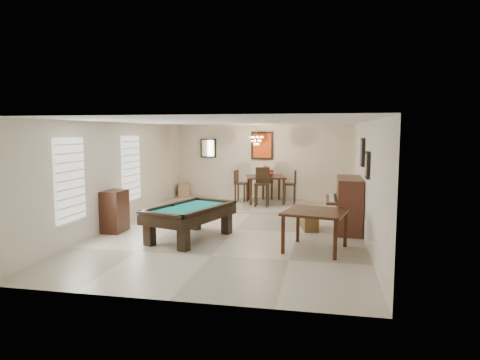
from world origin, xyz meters
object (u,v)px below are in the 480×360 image
(piano_bench, at_px, (309,219))
(pool_table, at_px, (190,223))
(square_table, at_px, (315,230))
(dining_chair_west, at_px, (241,186))
(chandelier, at_px, (256,137))
(dining_table, at_px, (266,187))
(flower_vase, at_px, (266,169))
(dining_chair_north, at_px, (268,184))
(corner_bench, at_px, (184,190))
(upright_piano, at_px, (342,204))
(apothecary_chest, at_px, (115,211))
(dining_chair_east, at_px, (290,187))
(dining_chair_south, at_px, (262,187))

(piano_bench, bearing_deg, pool_table, -148.75)
(pool_table, bearing_deg, square_table, 10.48)
(dining_chair_west, bearing_deg, chandelier, -108.24)
(pool_table, xyz_separation_m, dining_table, (1.06, 4.54, 0.25))
(flower_vase, distance_m, dining_chair_north, 0.93)
(dining_table, height_order, corner_bench, dining_table)
(square_table, relative_size, dining_chair_north, 1.18)
(pool_table, xyz_separation_m, flower_vase, (1.06, 4.54, 0.85))
(upright_piano, xyz_separation_m, piano_bench, (-0.80, 0.01, -0.40))
(piano_bench, distance_m, chandelier, 3.81)
(piano_bench, relative_size, apothecary_chest, 0.88)
(chandelier, bearing_deg, upright_piano, -47.40)
(dining_chair_west, xyz_separation_m, chandelier, (0.53, -0.24, 1.57))
(pool_table, xyz_separation_m, piano_bench, (2.54, 1.54, -0.11))
(piano_bench, xyz_separation_m, dining_table, (-1.48, 3.00, 0.36))
(piano_bench, bearing_deg, dining_chair_west, 127.20)
(upright_piano, distance_m, dining_chair_west, 4.30)
(flower_vase, distance_m, dining_chair_east, 0.95)
(pool_table, distance_m, dining_chair_north, 5.36)
(dining_table, distance_m, chandelier, 1.64)
(dining_chair_south, xyz_separation_m, dining_chair_east, (0.78, 0.72, -0.06))
(square_table, bearing_deg, corner_bench, 129.61)
(dining_chair_east, bearing_deg, dining_table, -93.69)
(apothecary_chest, height_order, chandelier, chandelier)
(upright_piano, relative_size, apothecary_chest, 1.55)
(dining_table, bearing_deg, corner_bench, 166.05)
(upright_piano, distance_m, apothecary_chest, 5.44)
(dining_chair_north, bearing_deg, dining_chair_west, 36.49)
(dining_table, height_order, flower_vase, flower_vase)
(square_table, bearing_deg, dining_chair_south, 112.25)
(pool_table, height_order, dining_chair_east, dining_chair_east)
(pool_table, relative_size, dining_chair_south, 1.81)
(apothecary_chest, xyz_separation_m, dining_chair_west, (2.23, 4.21, 0.13))
(square_table, xyz_separation_m, chandelier, (-1.95, 4.66, 1.80))
(dining_chair_south, relative_size, dining_chair_east, 1.11)
(upright_piano, distance_m, dining_chair_north, 4.39)
(dining_table, relative_size, corner_bench, 2.49)
(square_table, xyz_separation_m, dining_chair_south, (-1.69, 4.14, 0.30))
(apothecary_chest, distance_m, corner_bench, 4.95)
(dining_chair_north, bearing_deg, square_table, 100.30)
(pool_table, bearing_deg, dining_table, 94.78)
(pool_table, distance_m, apothecary_chest, 2.00)
(upright_piano, xyz_separation_m, dining_chair_north, (-2.31, 3.73, -0.03))
(flower_vase, bearing_deg, corner_bench, 166.05)
(dining_chair_south, bearing_deg, flower_vase, 88.30)
(pool_table, xyz_separation_m, corner_bench, (-1.92, 5.28, -0.02))
(upright_piano, relative_size, dining_table, 1.32)
(square_table, distance_m, corner_bench, 7.31)
(dining_chair_south, distance_m, chandelier, 1.60)
(upright_piano, relative_size, corner_bench, 3.28)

